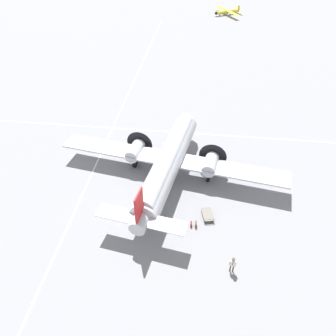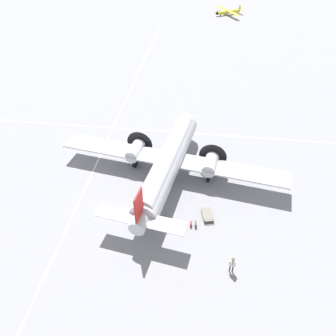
# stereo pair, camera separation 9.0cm
# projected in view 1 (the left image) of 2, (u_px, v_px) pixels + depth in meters

# --- Properties ---
(ground_plane) EXTENTS (300.00, 300.00, 0.00)m
(ground_plane) POSITION_uv_depth(u_px,v_px,m) (168.00, 180.00, 37.30)
(ground_plane) COLOR gray
(apron_line_eastwest) EXTENTS (120.00, 0.16, 0.01)m
(apron_line_eastwest) POSITION_uv_depth(u_px,v_px,m) (92.00, 174.00, 38.12)
(apron_line_eastwest) COLOR silver
(apron_line_eastwest) RESTS_ON ground_plane
(apron_line_northsouth) EXTENTS (0.16, 120.00, 0.01)m
(apron_line_northsouth) POSITION_uv_depth(u_px,v_px,m) (176.00, 132.00, 44.77)
(apron_line_northsouth) COLOR silver
(apron_line_northsouth) RESTS_ON ground_plane
(airliner_main) EXTENTS (19.37, 26.07, 6.13)m
(airliner_main) POSITION_uv_depth(u_px,v_px,m) (169.00, 160.00, 35.95)
(airliner_main) COLOR silver
(airliner_main) RESTS_ON ground_plane
(crew_foreground) EXTENTS (0.32, 0.59, 1.76)m
(crew_foreground) POSITION_uv_depth(u_px,v_px,m) (233.00, 264.00, 27.60)
(crew_foreground) COLOR #473D2D
(crew_foreground) RESTS_ON ground_plane
(suitcase_near_door) EXTENTS (0.50, 0.15, 0.57)m
(suitcase_near_door) POSITION_uv_depth(u_px,v_px,m) (196.00, 224.00, 31.98)
(suitcase_near_door) COLOR brown
(suitcase_near_door) RESTS_ON ground_plane
(suitcase_upright_spare) EXTENTS (0.40, 0.13, 0.53)m
(suitcase_upright_spare) POSITION_uv_depth(u_px,v_px,m) (191.00, 224.00, 32.01)
(suitcase_upright_spare) COLOR maroon
(suitcase_upright_spare) RESTS_ON ground_plane
(baggage_cart) EXTENTS (2.02, 1.39, 0.56)m
(baggage_cart) POSITION_uv_depth(u_px,v_px,m) (208.00, 215.00, 32.92)
(baggage_cart) COLOR #6B665B
(baggage_cart) RESTS_ON ground_plane
(light_aircraft_distant) EXTENTS (9.46, 7.48, 2.00)m
(light_aircraft_distant) POSITION_uv_depth(u_px,v_px,m) (227.00, 12.00, 87.69)
(light_aircraft_distant) COLOR yellow
(light_aircraft_distant) RESTS_ON ground_plane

